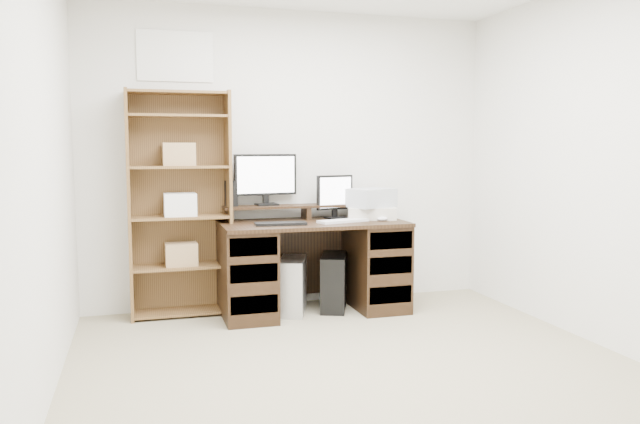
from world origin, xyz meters
name	(u,v)px	position (x,y,z in m)	size (l,w,h in m)	color
room	(376,167)	(0.00, 0.00, 1.25)	(3.54, 4.04, 2.54)	tan
desk	(313,265)	(0.09, 1.64, 0.39)	(1.50, 0.70, 0.75)	black
riser_shelf	(306,208)	(0.09, 1.85, 0.84)	(1.40, 0.22, 0.12)	black
monitor_wide	(266,177)	(-0.25, 1.90, 1.11)	(0.54, 0.16, 0.43)	black
monitor_small	(335,195)	(0.33, 1.81, 0.95)	(0.33, 0.16, 0.37)	black
speaker	(231,193)	(-0.54, 1.88, 0.98)	(0.09, 0.09, 0.21)	black
keyboard_black	(281,224)	(-0.21, 1.49, 0.76)	(0.40, 0.13, 0.02)	black
keyboard_white	(343,221)	(0.32, 1.54, 0.76)	(0.43, 0.13, 0.02)	silver
mouse	(382,219)	(0.65, 1.52, 0.77)	(0.09, 0.06, 0.04)	silver
printer	(371,213)	(0.62, 1.70, 0.80)	(0.40, 0.30, 0.10)	beige
basket	(371,198)	(0.62, 1.70, 0.93)	(0.36, 0.26, 0.16)	#A6ABB1
tower_silver	(293,285)	(-0.08, 1.66, 0.22)	(0.20, 0.45, 0.45)	#B5B7BC
tower_black	(334,282)	(0.28, 1.67, 0.23)	(0.35, 0.50, 0.46)	black
bookshelf	(180,202)	(-0.95, 1.86, 0.92)	(0.80, 0.30, 1.80)	brown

